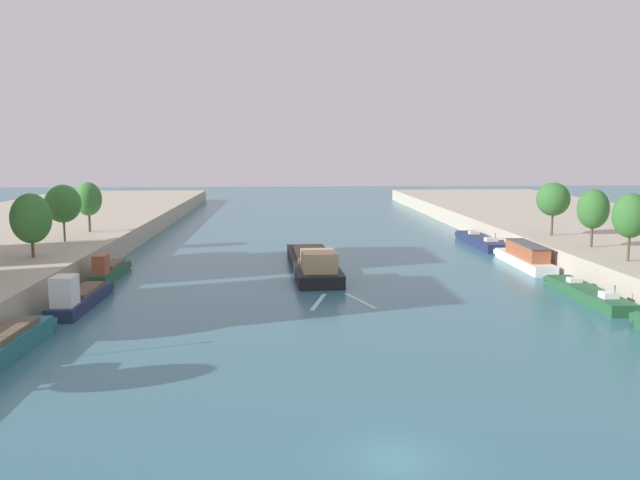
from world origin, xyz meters
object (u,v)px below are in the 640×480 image
(moored_boat_right_far, at_px, (481,241))
(tree_right_second, at_px, (593,209))
(moored_boat_right_second, at_px, (587,293))
(tree_left_nearest, at_px, (88,199))
(tree_left_end_of_row, at_px, (31,218))
(tree_left_distant, at_px, (63,204))
(tree_right_nearest, at_px, (631,216))
(moored_boat_left_second, at_px, (110,270))
(tree_right_end_of_row, at_px, (553,199))
(moored_boat_right_lone, at_px, (525,257))
(moored_boat_left_lone, at_px, (79,297))
(barge_midriver, at_px, (313,262))

(moored_boat_right_far, xyz_separation_m, tree_right_second, (5.93, -19.16, 6.04))
(moored_boat_right_second, relative_size, tree_left_nearest, 2.15)
(tree_left_end_of_row, bearing_deg, tree_left_distant, 93.00)
(tree_left_nearest, bearing_deg, tree_left_end_of_row, -89.14)
(tree_left_nearest, height_order, tree_right_second, tree_left_nearest)
(moored_boat_right_far, xyz_separation_m, tree_left_nearest, (-51.10, -2.71, 6.10))
(moored_boat_right_second, distance_m, tree_left_end_of_row, 51.51)
(moored_boat_right_second, xyz_separation_m, tree_right_nearest, (5.81, 4.25, 6.28))
(moored_boat_right_second, distance_m, tree_right_second, 15.59)
(moored_boat_left_second, bearing_deg, tree_left_end_of_row, -165.25)
(moored_boat_left_second, distance_m, moored_boat_right_second, 45.03)
(moored_boat_right_far, height_order, tree_right_second, tree_right_second)
(tree_left_end_of_row, height_order, tree_right_end_of_row, tree_right_end_of_row)
(tree_left_distant, xyz_separation_m, tree_right_end_of_row, (57.08, 1.93, 0.07))
(moored_boat_left_second, height_order, moored_boat_right_lone, moored_boat_left_second)
(moored_boat_right_second, bearing_deg, tree_right_second, 63.23)
(tree_left_distant, height_order, tree_right_end_of_row, tree_left_distant)
(moored_boat_right_second, relative_size, tree_right_nearest, 2.12)
(moored_boat_left_second, relative_size, moored_boat_right_lone, 0.73)
(moored_boat_right_far, height_order, tree_left_distant, tree_left_distant)
(tree_left_distant, distance_m, tree_right_end_of_row, 57.11)
(moored_boat_right_lone, distance_m, tree_right_second, 8.66)
(tree_left_end_of_row, xyz_separation_m, tree_right_nearest, (56.09, -5.36, 0.47))
(moored_boat_left_lone, height_order, tree_left_distant, tree_left_distant)
(moored_boat_left_second, bearing_deg, moored_boat_right_far, 25.03)
(moored_boat_right_lone, distance_m, tree_left_end_of_row, 51.40)
(tree_left_end_of_row, bearing_deg, barge_midriver, 9.82)
(moored_boat_right_second, height_order, tree_right_second, tree_right_second)
(moored_boat_right_second, bearing_deg, moored_boat_left_second, 165.37)
(moored_boat_left_second, bearing_deg, tree_right_end_of_row, 12.54)
(moored_boat_right_lone, xyz_separation_m, tree_left_distant, (-51.33, 4.74, 5.73))
(tree_right_end_of_row, bearing_deg, moored_boat_right_lone, -130.72)
(moored_boat_left_second, relative_size, moored_boat_right_far, 0.67)
(barge_midriver, bearing_deg, moored_boat_left_lone, -142.73)
(moored_boat_left_lone, height_order, tree_left_nearest, tree_left_nearest)
(tree_left_distant, relative_size, tree_right_second, 1.04)
(tree_left_end_of_row, relative_size, tree_left_nearest, 0.99)
(moored_boat_left_lone, height_order, moored_boat_right_far, moored_boat_left_lone)
(tree_left_distant, height_order, tree_right_nearest, tree_left_distant)
(moored_boat_right_second, bearing_deg, tree_left_nearest, 149.95)
(barge_midriver, bearing_deg, tree_right_second, -2.92)
(moored_boat_right_lone, bearing_deg, moored_boat_left_second, -174.29)
(barge_midriver, height_order, tree_right_end_of_row, tree_right_end_of_row)
(moored_boat_left_lone, bearing_deg, barge_midriver, 37.27)
(tree_right_nearest, bearing_deg, moored_boat_right_lone, 114.79)
(moored_boat_right_lone, bearing_deg, tree_right_end_of_row, 49.28)
(tree_left_end_of_row, relative_size, tree_left_distant, 0.96)
(moored_boat_right_second, distance_m, tree_right_end_of_row, 24.17)
(moored_boat_right_lone, xyz_separation_m, tree_right_second, (5.98, -2.97, 5.51))
(moored_boat_left_second, xyz_separation_m, tree_right_nearest, (49.39, -7.13, 5.93))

